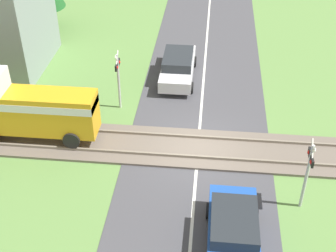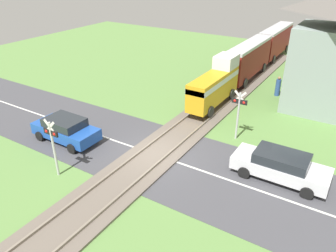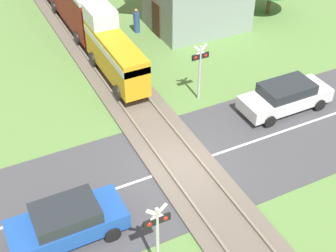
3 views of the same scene
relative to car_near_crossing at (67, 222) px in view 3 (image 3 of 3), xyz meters
name	(u,v)px [view 3 (image 3 of 3)]	position (x,y,z in m)	size (l,w,h in m)	color
ground_plane	(182,166)	(5.30, 1.44, -0.77)	(60.00, 60.00, 0.00)	#5B8442
road_surface	(182,166)	(5.30, 1.44, -0.76)	(48.00, 6.40, 0.02)	#424247
track_bed	(182,165)	(5.30, 1.44, -0.70)	(2.80, 48.00, 0.24)	#665B51
car_near_crossing	(67,222)	(0.00, 0.00, 0.00)	(4.07, 1.90, 1.44)	#1E4CA8
car_far_side	(286,96)	(11.63, 2.88, -0.01)	(4.53, 1.87, 1.43)	silver
crossing_signal_west_approach	(157,230)	(2.24, -2.63, 1.19)	(0.90, 0.18, 3.05)	#B7B7B7
crossing_signal_east_approach	(200,65)	(8.37, 5.51, 1.19)	(0.90, 0.18, 3.05)	#B7B7B7
pedestrian_by_station	(137,21)	(8.54, 13.67, -0.06)	(0.38, 0.38, 1.54)	#2D4C8E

